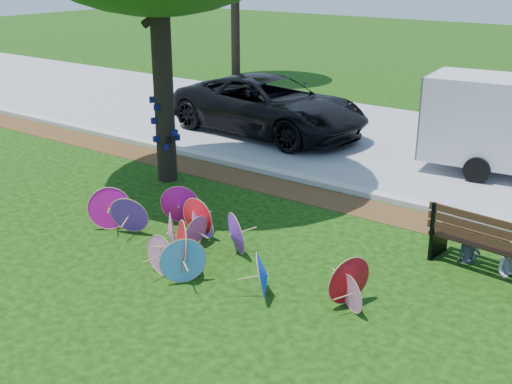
% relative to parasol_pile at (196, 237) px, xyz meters
% --- Properties ---
extents(ground, '(90.00, 90.00, 0.00)m').
position_rel_parasol_pile_xyz_m(ground, '(-0.15, -0.78, -0.38)').
color(ground, black).
rests_on(ground, ground).
extents(mulch_strip, '(90.00, 1.00, 0.01)m').
position_rel_parasol_pile_xyz_m(mulch_strip, '(-0.15, 3.72, -0.37)').
color(mulch_strip, '#472D16').
rests_on(mulch_strip, ground).
extents(curb, '(90.00, 0.30, 0.12)m').
position_rel_parasol_pile_xyz_m(curb, '(-0.15, 4.42, -0.32)').
color(curb, '#B7B5AD').
rests_on(curb, ground).
extents(street, '(90.00, 8.00, 0.01)m').
position_rel_parasol_pile_xyz_m(street, '(-0.15, 8.57, -0.37)').
color(street, gray).
rests_on(street, ground).
extents(parasol_pile, '(5.83, 2.28, 0.91)m').
position_rel_parasol_pile_xyz_m(parasol_pile, '(0.00, 0.00, 0.00)').
color(parasol_pile, '#FF48AF').
rests_on(parasol_pile, ground).
extents(black_van, '(6.08, 3.20, 1.63)m').
position_rel_parasol_pile_xyz_m(black_van, '(-3.72, 7.41, 0.44)').
color(black_van, black).
rests_on(black_van, ground).
extents(cargo_trailer, '(2.97, 2.05, 2.56)m').
position_rel_parasol_pile_xyz_m(cargo_trailer, '(2.46, 7.54, 0.90)').
color(cargo_trailer, silver).
rests_on(cargo_trailer, ground).
extents(park_bench, '(2.03, 0.94, 1.03)m').
position_rel_parasol_pile_xyz_m(park_bench, '(4.15, 2.47, 0.14)').
color(park_bench, black).
rests_on(park_bench, ground).
extents(person_left, '(0.43, 0.36, 1.01)m').
position_rel_parasol_pile_xyz_m(person_left, '(3.80, 2.52, 0.13)').
color(person_left, '#313644').
rests_on(person_left, ground).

